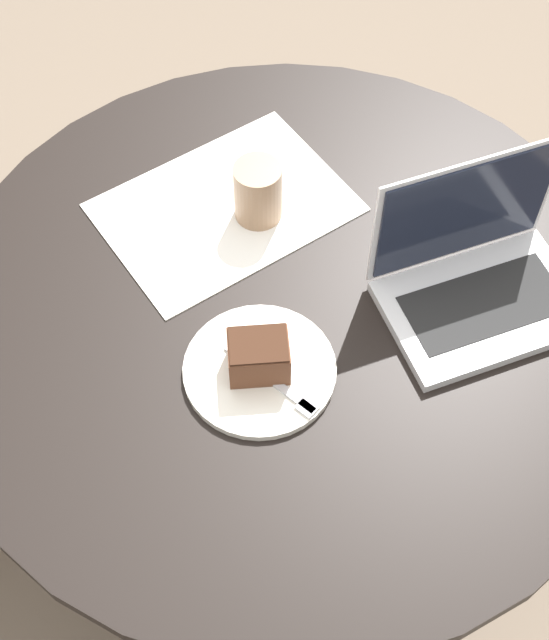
{
  "coord_description": "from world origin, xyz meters",
  "views": [
    {
      "loc": [
        -0.33,
        -0.74,
        1.86
      ],
      "look_at": [
        -0.05,
        -0.05,
        0.76
      ],
      "focal_mm": 50.0,
      "sensor_mm": 36.0,
      "label": 1
    }
  ],
  "objects": [
    {
      "name": "cake_slice",
      "position": [
        -0.09,
        -0.1,
        0.76
      ],
      "size": [
        0.11,
        0.09,
        0.07
      ],
      "rotation": [
        0.0,
        0.0,
        2.83
      ],
      "color": "brown",
      "rests_on": "plate"
    },
    {
      "name": "plate",
      "position": [
        -0.09,
        -0.11,
        0.72
      ],
      "size": [
        0.23,
        0.23,
        0.01
      ],
      "color": "silver",
      "rests_on": "dining_table"
    },
    {
      "name": "dining_table",
      "position": [
        0.0,
        0.0,
        0.55
      ],
      "size": [
        1.11,
        1.11,
        0.72
      ],
      "color": "black",
      "rests_on": "ground_plane"
    },
    {
      "name": "fork",
      "position": [
        -0.08,
        -0.15,
        0.73
      ],
      "size": [
        0.09,
        0.16,
        0.0
      ],
      "rotation": [
        0.0,
        0.0,
        5.18
      ],
      "color": "silver",
      "rests_on": "plate"
    },
    {
      "name": "paper_document",
      "position": [
        -0.03,
        0.22,
        0.72
      ],
      "size": [
        0.45,
        0.36,
        0.0
      ],
      "rotation": [
        0.0,
        0.0,
        0.21
      ],
      "color": "white",
      "rests_on": "dining_table"
    },
    {
      "name": "ground_plane",
      "position": [
        0.0,
        0.0,
        0.0
      ],
      "size": [
        12.0,
        12.0,
        0.0
      ],
      "primitive_type": "plane",
      "color": "#6B5B4C"
    },
    {
      "name": "coffee_glass",
      "position": [
        0.02,
        0.18,
        0.77
      ],
      "size": [
        0.08,
        0.08,
        0.11
      ],
      "color": "#997556",
      "rests_on": "dining_table"
    },
    {
      "name": "laptop",
      "position": [
        0.27,
        -0.1,
        0.76
      ],
      "size": [
        0.31,
        0.22,
        0.23
      ],
      "rotation": [
        0.0,
        0.0,
        9.39
      ],
      "color": "silver",
      "rests_on": "dining_table"
    }
  ]
}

